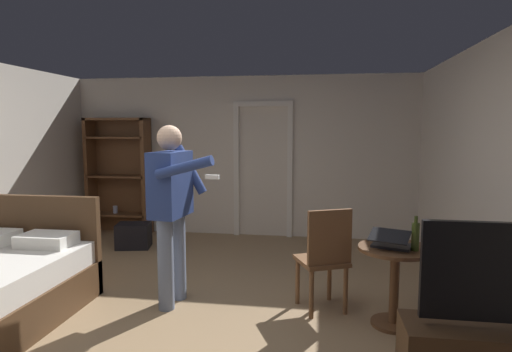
{
  "coord_description": "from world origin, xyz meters",
  "views": [
    {
      "loc": [
        1.25,
        -3.23,
        1.72
      ],
      "look_at": [
        0.67,
        0.55,
        1.28
      ],
      "focal_mm": 29.83,
      "sensor_mm": 36.0,
      "label": 1
    }
  ],
  "objects_px": {
    "laptop": "(391,242)",
    "person_blue_shirt": "(172,201)",
    "tv_flatscreen": "(506,352)",
    "suitcase_dark": "(134,236)",
    "side_table": "(395,273)",
    "wooden_chair": "(325,255)",
    "bookshelf": "(119,171)",
    "bottle_on_table": "(415,236)"
  },
  "relations": [
    {
      "from": "bookshelf",
      "to": "side_table",
      "type": "relative_size",
      "value": 2.68
    },
    {
      "from": "wooden_chair",
      "to": "person_blue_shirt",
      "type": "xyz_separation_m",
      "value": [
        -1.45,
        -0.03,
        0.48
      ]
    },
    {
      "from": "bookshelf",
      "to": "side_table",
      "type": "bearing_deg",
      "value": -35.52
    },
    {
      "from": "wooden_chair",
      "to": "laptop",
      "type": "bearing_deg",
      "value": -22.03
    },
    {
      "from": "person_blue_shirt",
      "to": "suitcase_dark",
      "type": "bearing_deg",
      "value": 124.65
    },
    {
      "from": "wooden_chair",
      "to": "suitcase_dark",
      "type": "height_order",
      "value": "wooden_chair"
    },
    {
      "from": "tv_flatscreen",
      "to": "wooden_chair",
      "type": "bearing_deg",
      "value": 134.15
    },
    {
      "from": "tv_flatscreen",
      "to": "bottle_on_table",
      "type": "relative_size",
      "value": 4.32
    },
    {
      "from": "bookshelf",
      "to": "suitcase_dark",
      "type": "bearing_deg",
      "value": -54.22
    },
    {
      "from": "bookshelf",
      "to": "person_blue_shirt",
      "type": "bearing_deg",
      "value": -54.99
    },
    {
      "from": "tv_flatscreen",
      "to": "suitcase_dark",
      "type": "relative_size",
      "value": 2.73
    },
    {
      "from": "bookshelf",
      "to": "tv_flatscreen",
      "type": "height_order",
      "value": "bookshelf"
    },
    {
      "from": "bottle_on_table",
      "to": "person_blue_shirt",
      "type": "relative_size",
      "value": 0.17
    },
    {
      "from": "laptop",
      "to": "person_blue_shirt",
      "type": "relative_size",
      "value": 0.24
    },
    {
      "from": "side_table",
      "to": "suitcase_dark",
      "type": "xyz_separation_m",
      "value": [
        -3.29,
        1.95,
        -0.3
      ]
    },
    {
      "from": "tv_flatscreen",
      "to": "bottle_on_table",
      "type": "bearing_deg",
      "value": 113.13
    },
    {
      "from": "bookshelf",
      "to": "laptop",
      "type": "relative_size",
      "value": 4.47
    },
    {
      "from": "laptop",
      "to": "bottle_on_table",
      "type": "height_order",
      "value": "bottle_on_table"
    },
    {
      "from": "tv_flatscreen",
      "to": "wooden_chair",
      "type": "xyz_separation_m",
      "value": [
        -1.11,
        1.15,
        0.22
      ]
    },
    {
      "from": "laptop",
      "to": "wooden_chair",
      "type": "bearing_deg",
      "value": 157.97
    },
    {
      "from": "side_table",
      "to": "suitcase_dark",
      "type": "height_order",
      "value": "side_table"
    },
    {
      "from": "bookshelf",
      "to": "person_blue_shirt",
      "type": "relative_size",
      "value": 1.08
    },
    {
      "from": "bottle_on_table",
      "to": "suitcase_dark",
      "type": "bearing_deg",
      "value": 149.42
    },
    {
      "from": "bottle_on_table",
      "to": "wooden_chair",
      "type": "relative_size",
      "value": 0.29
    },
    {
      "from": "bookshelf",
      "to": "suitcase_dark",
      "type": "xyz_separation_m",
      "value": [
        0.6,
        -0.83,
        -0.84
      ]
    },
    {
      "from": "side_table",
      "to": "suitcase_dark",
      "type": "bearing_deg",
      "value": 149.38
    },
    {
      "from": "tv_flatscreen",
      "to": "person_blue_shirt",
      "type": "distance_m",
      "value": 2.89
    },
    {
      "from": "side_table",
      "to": "person_blue_shirt",
      "type": "height_order",
      "value": "person_blue_shirt"
    },
    {
      "from": "laptop",
      "to": "side_table",
      "type": "bearing_deg",
      "value": 41.28
    },
    {
      "from": "wooden_chair",
      "to": "side_table",
      "type": "bearing_deg",
      "value": -17.02
    },
    {
      "from": "bookshelf",
      "to": "side_table",
      "type": "distance_m",
      "value": 4.81
    },
    {
      "from": "tv_flatscreen",
      "to": "suitcase_dark",
      "type": "distance_m",
      "value": 4.8
    },
    {
      "from": "bookshelf",
      "to": "suitcase_dark",
      "type": "height_order",
      "value": "bookshelf"
    },
    {
      "from": "laptop",
      "to": "suitcase_dark",
      "type": "bearing_deg",
      "value": 148.51
    },
    {
      "from": "side_table",
      "to": "bottle_on_table",
      "type": "bearing_deg",
      "value": -29.74
    },
    {
      "from": "side_table",
      "to": "person_blue_shirt",
      "type": "bearing_deg",
      "value": 175.79
    },
    {
      "from": "bookshelf",
      "to": "bottle_on_table",
      "type": "xyz_separation_m",
      "value": [
        4.03,
        -2.85,
        -0.19
      ]
    },
    {
      "from": "laptop",
      "to": "wooden_chair",
      "type": "relative_size",
      "value": 0.42
    },
    {
      "from": "bottle_on_table",
      "to": "side_table",
      "type": "bearing_deg",
      "value": 150.26
    },
    {
      "from": "tv_flatscreen",
      "to": "laptop",
      "type": "distance_m",
      "value": 1.17
    },
    {
      "from": "laptop",
      "to": "suitcase_dark",
      "type": "distance_m",
      "value": 3.85
    },
    {
      "from": "laptop",
      "to": "person_blue_shirt",
      "type": "bearing_deg",
      "value": 174.55
    }
  ]
}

